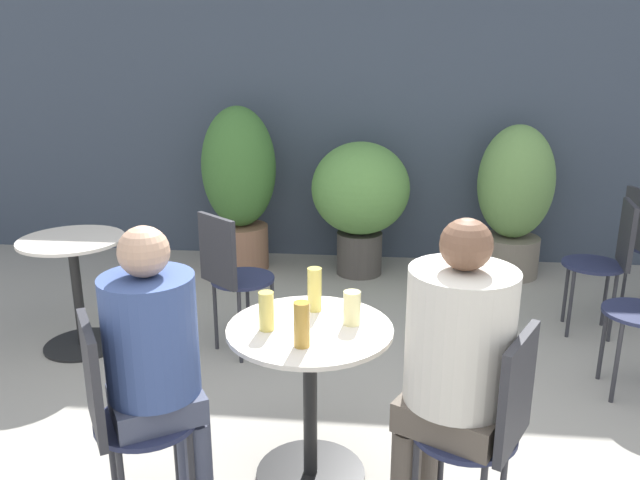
% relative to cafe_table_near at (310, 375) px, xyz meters
% --- Properties ---
extents(storefront_wall, '(10.00, 0.06, 3.00)m').
position_rel_cafe_table_near_xyz_m(storefront_wall, '(0.19, 3.12, 1.01)').
color(storefront_wall, '#3D4756').
rests_on(storefront_wall, ground_plane).
extents(cafe_table_near, '(0.68, 0.68, 0.71)m').
position_rel_cafe_table_near_xyz_m(cafe_table_near, '(0.00, 0.00, 0.00)').
color(cafe_table_near, black).
rests_on(cafe_table_near, ground_plane).
extents(cafe_table_far, '(0.62, 0.62, 0.71)m').
position_rel_cafe_table_near_xyz_m(cafe_table_far, '(-1.58, 1.10, -0.02)').
color(cafe_table_far, black).
rests_on(cafe_table_far, ground_plane).
extents(bistro_chair_0, '(0.44, 0.43, 0.89)m').
position_rel_cafe_table_near_xyz_m(bistro_chair_0, '(-0.64, -0.41, 0.06)').
color(bistro_chair_0, '#232847').
rests_on(bistro_chair_0, ground_plane).
extents(bistro_chair_1, '(0.43, 0.42, 0.89)m').
position_rel_cafe_table_near_xyz_m(bistro_chair_1, '(0.67, -0.35, 0.06)').
color(bistro_chair_1, '#232847').
rests_on(bistro_chair_1, ground_plane).
extents(bistro_chair_2, '(0.40, 0.38, 0.89)m').
position_rel_cafe_table_near_xyz_m(bistro_chair_2, '(1.73, 1.64, 0.06)').
color(bistro_chair_2, '#232847').
rests_on(bistro_chair_2, ground_plane).
extents(bistro_chair_3, '(0.44, 0.44, 0.89)m').
position_rel_cafe_table_near_xyz_m(bistro_chair_3, '(-0.61, 1.09, 0.06)').
color(bistro_chair_3, '#232847').
rests_on(bistro_chair_3, ground_plane).
extents(seated_person_0, '(0.42, 0.41, 1.21)m').
position_rel_cafe_table_near_xyz_m(seated_person_0, '(-0.52, -0.33, 0.24)').
color(seated_person_0, '#42475B').
rests_on(seated_person_0, ground_plane).
extents(seated_person_1, '(0.47, 0.45, 1.26)m').
position_rel_cafe_table_near_xyz_m(seated_person_1, '(0.55, -0.29, 0.26)').
color(seated_person_1, brown).
rests_on(seated_person_1, ground_plane).
extents(beer_glass_0, '(0.06, 0.06, 0.18)m').
position_rel_cafe_table_near_xyz_m(beer_glass_0, '(-0.01, -0.17, 0.31)').
color(beer_glass_0, '#B28433').
rests_on(beer_glass_0, cafe_table_near).
extents(beer_glass_1, '(0.07, 0.07, 0.14)m').
position_rel_cafe_table_near_xyz_m(beer_glass_1, '(0.17, 0.05, 0.29)').
color(beer_glass_1, beige).
rests_on(beer_glass_1, cafe_table_near).
extents(beer_glass_2, '(0.06, 0.06, 0.19)m').
position_rel_cafe_table_near_xyz_m(beer_glass_2, '(-0.00, 0.17, 0.32)').
color(beer_glass_2, '#DBC65B').
rests_on(beer_glass_2, cafe_table_near).
extents(beer_glass_3, '(0.06, 0.06, 0.16)m').
position_rel_cafe_table_near_xyz_m(beer_glass_3, '(-0.17, -0.04, 0.30)').
color(beer_glass_3, '#DBC65B').
rests_on(beer_glass_3, cafe_table_near).
extents(potted_plant_0, '(0.61, 0.61, 1.37)m').
position_rel_cafe_table_near_xyz_m(potted_plant_0, '(-0.91, 2.68, 0.27)').
color(potted_plant_0, '#93664C').
rests_on(potted_plant_0, ground_plane).
extents(potted_plant_1, '(0.80, 0.80, 1.10)m').
position_rel_cafe_table_near_xyz_m(potted_plant_1, '(0.10, 2.64, 0.19)').
color(potted_plant_1, '#47423D').
rests_on(potted_plant_1, ground_plane).
extents(potted_plant_2, '(0.60, 0.60, 1.24)m').
position_rel_cafe_table_near_xyz_m(potted_plant_2, '(1.34, 2.74, 0.18)').
color(potted_plant_2, slate).
rests_on(potted_plant_2, ground_plane).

